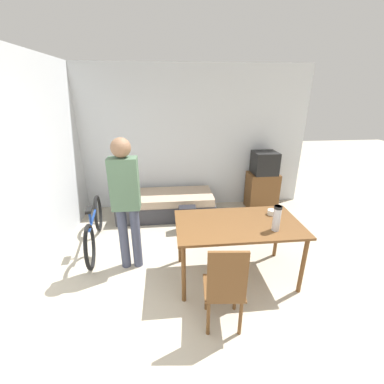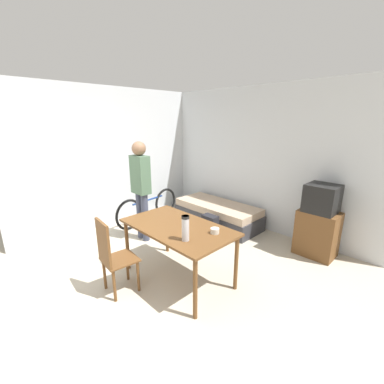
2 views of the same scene
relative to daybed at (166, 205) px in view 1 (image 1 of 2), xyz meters
The scene contains 12 objects.
ground_plane 2.93m from the daybed, 82.83° to the right, with size 20.00×20.00×0.00m, color #B2A893.
wall_back 1.29m from the daybed, 53.79° to the left, with size 4.85×0.06×2.70m.
wall_left 2.30m from the daybed, 142.64° to the right, with size 0.06×4.37×2.70m.
daybed is the anchor object (origin of this frame).
tv 1.95m from the daybed, ahead, with size 0.58×0.43×1.15m.
dining_table 2.08m from the daybed, 64.85° to the right, with size 1.49×0.84×0.77m.
wooden_chair 2.68m from the daybed, 78.31° to the right, with size 0.42×0.42×0.98m.
bicycle 1.44m from the daybed, 138.55° to the right, with size 0.25×1.63×0.72m.
person_standing 1.76m from the daybed, 107.73° to the right, with size 0.34×0.23×1.74m.
thermos_flask 2.49m from the daybed, 58.89° to the right, with size 0.09×0.09×0.30m.
mate_bowl 2.21m from the daybed, 51.05° to the right, with size 0.11×0.11×0.06m.
backpack 0.72m from the daybed, 60.64° to the right, with size 0.28×0.20×0.44m.
Camera 1 is at (-0.33, -1.56, 2.24)m, focal length 24.00 mm.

